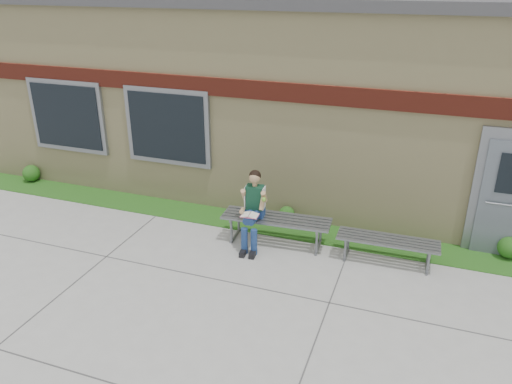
% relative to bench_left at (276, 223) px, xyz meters
% --- Properties ---
extents(ground, '(80.00, 80.00, 0.00)m').
position_rel_bench_left_xyz_m(ground, '(0.33, -2.00, -0.40)').
color(ground, '#9E9E99').
rests_on(ground, ground).
extents(grass_strip, '(16.00, 0.80, 0.02)m').
position_rel_bench_left_xyz_m(grass_strip, '(0.33, 0.60, -0.39)').
color(grass_strip, '#265115').
rests_on(grass_strip, ground).
extents(school_building, '(16.20, 6.22, 4.20)m').
position_rel_bench_left_xyz_m(school_building, '(0.33, 3.99, 1.70)').
color(school_building, beige).
rests_on(school_building, ground).
extents(bench_left, '(2.02, 0.68, 0.52)m').
position_rel_bench_left_xyz_m(bench_left, '(0.00, 0.00, 0.00)').
color(bench_left, slate).
rests_on(bench_left, ground).
extents(bench_right, '(1.72, 0.51, 0.45)m').
position_rel_bench_left_xyz_m(bench_right, '(2.00, 0.00, -0.05)').
color(bench_right, slate).
rests_on(bench_right, ground).
extents(girl, '(0.50, 0.82, 1.41)m').
position_rel_bench_left_xyz_m(girl, '(-0.37, -0.21, 0.36)').
color(girl, navy).
rests_on(girl, ground).
extents(shrub_west, '(0.39, 0.39, 0.39)m').
position_rel_bench_left_xyz_m(shrub_west, '(-6.41, 0.85, -0.18)').
color(shrub_west, '#265115').
rests_on(shrub_west, grass_strip).
extents(shrub_mid, '(0.32, 0.32, 0.32)m').
position_rel_bench_left_xyz_m(shrub_mid, '(-0.05, 0.85, -0.22)').
color(shrub_mid, '#265115').
rests_on(shrub_mid, grass_strip).
extents(shrub_east, '(0.39, 0.39, 0.39)m').
position_rel_bench_left_xyz_m(shrub_east, '(4.00, 0.85, -0.18)').
color(shrub_east, '#265115').
rests_on(shrub_east, grass_strip).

